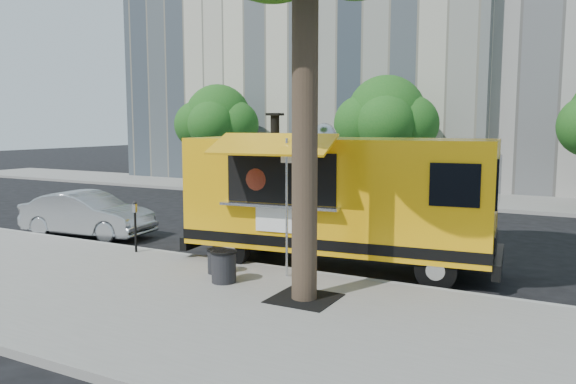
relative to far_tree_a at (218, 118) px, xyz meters
name	(u,v)px	position (x,y,z in m)	size (l,w,h in m)	color
ground	(262,260)	(10.00, -12.30, -3.78)	(120.00, 120.00, 0.00)	black
sidewalk	(156,300)	(10.00, -16.30, -3.70)	(60.00, 6.00, 0.15)	gray
curb	(242,265)	(10.00, -13.23, -3.70)	(60.00, 0.14, 0.16)	#999993
far_sidewalk	(410,197)	(10.00, 1.20, -3.70)	(60.00, 5.00, 0.15)	gray
tree_well	(304,298)	(12.60, -15.10, -3.62)	(1.20, 1.20, 0.02)	black
far_tree_a	(218,118)	(0.00, 0.00, 0.00)	(3.42, 3.42, 5.36)	#33261C
far_tree_b	(386,115)	(9.00, 0.40, 0.06)	(3.60, 3.60, 5.50)	#33261C
sign_post	(287,199)	(11.55, -13.85, -1.93)	(0.28, 0.06, 3.00)	silver
parking_meter	(135,220)	(7.00, -13.65, -2.79)	(0.11, 0.11, 1.33)	black
food_truck	(336,196)	(11.97, -12.13, -2.04)	(7.64, 4.03, 3.69)	#FFB20D
sedan	(87,214)	(3.72, -12.26, -3.09)	(1.46, 4.18, 1.38)	#9C9EA2
trash_bin_left	(217,260)	(10.06, -14.36, -3.33)	(0.46, 0.46, 0.55)	black
trash_bin_right	(224,266)	(10.61, -14.89, -3.27)	(0.56, 0.56, 0.67)	black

